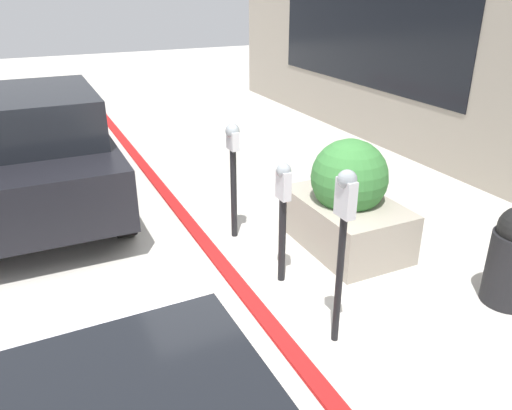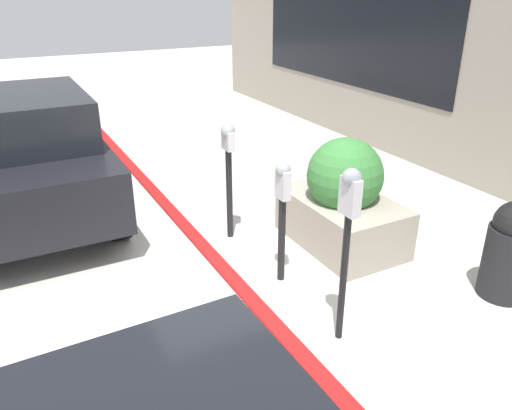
% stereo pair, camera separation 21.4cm
% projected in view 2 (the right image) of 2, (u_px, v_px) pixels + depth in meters
% --- Properties ---
extents(ground_plane, '(40.00, 40.00, 0.00)m').
position_uv_depth(ground_plane, '(247.00, 287.00, 5.28)').
color(ground_plane, beige).
extents(curb_strip, '(19.00, 0.16, 0.04)m').
position_uv_depth(curb_strip, '(240.00, 287.00, 5.24)').
color(curb_strip, red).
rests_on(curb_strip, ground_plane).
extents(parking_meter_nearest, '(0.19, 0.16, 1.63)m').
position_uv_depth(parking_meter_nearest, '(348.00, 220.00, 4.06)').
color(parking_meter_nearest, black).
rests_on(parking_meter_nearest, ground_plane).
extents(parking_meter_second, '(0.18, 0.15, 1.33)m').
position_uv_depth(parking_meter_second, '(282.00, 204.00, 5.06)').
color(parking_meter_second, black).
rests_on(parking_meter_second, ground_plane).
extents(parking_meter_middle, '(0.20, 0.17, 1.45)m').
position_uv_depth(parking_meter_middle, '(229.00, 161.00, 5.93)').
color(parking_meter_middle, black).
rests_on(parking_meter_middle, ground_plane).
extents(planter_box, '(1.52, 0.97, 1.33)m').
position_uv_depth(planter_box, '(343.00, 201.00, 5.94)').
color(planter_box, '#A39989').
rests_on(planter_box, ground_plane).
extents(parked_car_middle, '(3.89, 1.96, 1.70)m').
position_uv_depth(parked_car_middle, '(24.00, 155.00, 6.52)').
color(parked_car_middle, black).
rests_on(parked_car_middle, ground_plane).
extents(trash_bin, '(0.49, 0.49, 1.03)m').
position_uv_depth(trash_bin, '(511.00, 250.00, 4.95)').
color(trash_bin, black).
rests_on(trash_bin, ground_plane).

